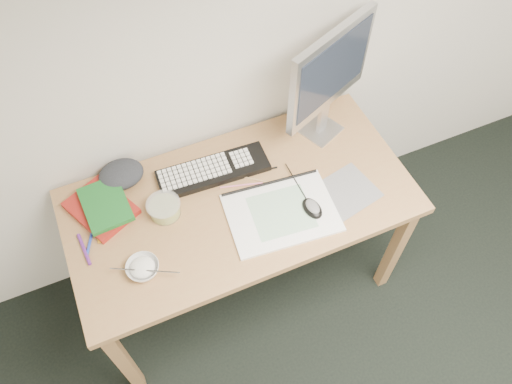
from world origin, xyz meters
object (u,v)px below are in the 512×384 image
(sketchpad, at_px, (281,213))
(keyboard, at_px, (213,171))
(desk, at_px, (241,210))
(rice_bowl, at_px, (143,268))
(monitor, at_px, (330,73))

(sketchpad, height_order, keyboard, keyboard)
(desk, height_order, keyboard, keyboard)
(desk, bearing_deg, sketchpad, -46.02)
(sketchpad, xyz_separation_m, rice_bowl, (-0.57, -0.02, 0.01))
(sketchpad, relative_size, rice_bowl, 3.48)
(desk, xyz_separation_m, sketchpad, (0.12, -0.13, 0.09))
(monitor, distance_m, rice_bowl, 1.03)
(rice_bowl, bearing_deg, monitor, 20.78)
(rice_bowl, bearing_deg, desk, 18.58)
(rice_bowl, bearing_deg, keyboard, 38.92)
(sketchpad, height_order, rice_bowl, rice_bowl)
(keyboard, relative_size, rice_bowl, 3.81)
(keyboard, distance_m, monitor, 0.61)
(monitor, bearing_deg, keyboard, 159.86)
(desk, bearing_deg, monitor, 22.81)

